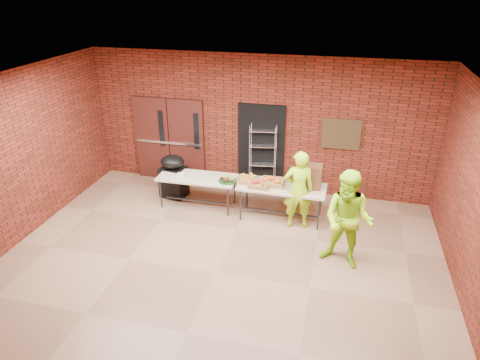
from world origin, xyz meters
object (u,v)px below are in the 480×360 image
wire_rack (263,159)px  volunteer_woman (298,190)px  covered_grill (173,176)px  coffee_dispenser (312,176)px  table_right (282,189)px  table_left (197,179)px  volunteer_man (348,220)px

wire_rack → volunteer_woman: (1.01, -1.40, 0.00)m
wire_rack → covered_grill: bearing=-167.5°
wire_rack → coffee_dispenser: bearing=-48.5°
wire_rack → table_right: size_ratio=0.90×
table_left → coffee_dispenser: size_ratio=3.56×
wire_rack → table_left: (-1.25, -1.06, -0.18)m
table_right → volunteer_man: volunteer_man is taller
table_right → volunteer_man: size_ratio=1.01×
table_right → coffee_dispenser: size_ratio=3.75×
table_left → table_right: table_right is taller
table_left → volunteer_woman: volunteer_woman is taller
wire_rack → table_left: wire_rack is taller
volunteer_woman → table_left: bearing=-22.8°
volunteer_woman → wire_rack: bearing=-68.5°
table_right → coffee_dispenser: bearing=10.8°
wire_rack → coffee_dispenser: size_ratio=3.39×
wire_rack → volunteer_woman: bearing=-62.7°
wire_rack → table_right: bearing=-69.4°
wire_rack → volunteer_man: size_ratio=0.91×
volunteer_woman → volunteer_man: (0.98, -1.10, 0.07)m
table_right → volunteer_man: 1.92m
volunteer_woman → volunteer_man: bearing=117.4°
wire_rack → volunteer_woman: volunteer_woman is taller
table_left → coffee_dispenser: bearing=-0.7°
coffee_dispenser → table_right: bearing=-170.1°
coffee_dispenser → volunteer_man: bearing=-62.9°
table_right → volunteer_woman: bearing=-33.0°
volunteer_man → table_right: bearing=152.4°
table_left → coffee_dispenser: (2.50, 0.02, 0.34)m
wire_rack → table_left: 1.65m
table_left → volunteer_man: size_ratio=0.96×
coffee_dispenser → covered_grill: coffee_dispenser is taller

